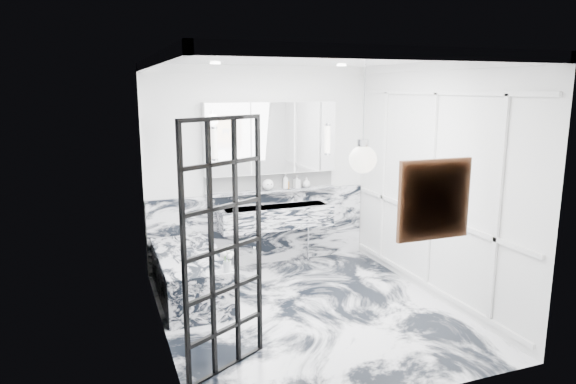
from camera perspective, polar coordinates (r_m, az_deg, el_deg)
name	(u,v)px	position (r m, az deg, el deg)	size (l,w,h in m)	color
floor	(309,312)	(6.01, 2.30, -13.13)	(3.60, 3.60, 0.00)	silver
ceiling	(311,59)	(5.47, 2.54, 14.59)	(3.60, 3.60, 0.00)	white
wall_back	(260,168)	(7.24, -3.16, 2.72)	(3.60, 3.60, 0.00)	white
wall_front	(401,235)	(4.02, 12.49, -4.72)	(3.60, 3.60, 0.00)	white
wall_left	(159,203)	(5.17, -14.13, -1.18)	(3.60, 3.60, 0.00)	white
wall_right	(433,182)	(6.36, 15.81, 1.07)	(3.60, 3.60, 0.00)	white
marble_clad_back	(261,228)	(7.40, -3.02, -4.02)	(3.18, 0.05, 1.05)	silver
marble_clad_left	(161,209)	(5.19, -13.94, -1.81)	(0.02, 3.56, 2.68)	silver
panel_molding	(431,190)	(6.37, 15.62, 0.17)	(0.03, 3.40, 2.30)	white
soap_bottle_a	(285,181)	(7.30, -0.29, 1.20)	(0.08, 0.08, 0.21)	#8C5919
soap_bottle_b	(297,182)	(7.36, 0.98, 1.15)	(0.08, 0.08, 0.18)	#4C4C51
soap_bottle_c	(306,182)	(7.42, 2.06, 1.08)	(0.11, 0.11, 0.14)	silver
face_pot	(268,185)	(7.22, -2.24, 0.81)	(0.16, 0.16, 0.16)	white
amber_bottle	(288,185)	(7.32, 0.01, 0.78)	(0.04, 0.04, 0.10)	#8C5919
flower_vase	(227,267)	(5.63, -6.75, -8.24)	(0.08, 0.08, 0.12)	silver
crittall_door	(224,249)	(4.52, -7.10, -6.31)	(0.88, 0.04, 2.26)	black
artwork	(434,200)	(4.17, 15.94, -0.82)	(0.54, 0.05, 0.54)	#B87E12
pendant_light	(363,159)	(4.34, 8.31, 3.60)	(0.23, 0.23, 0.23)	white
trough_sink	(276,217)	(7.19, -1.37, -2.78)	(1.60, 0.45, 0.30)	silver
ledge	(272,191)	(7.27, -1.81, 0.12)	(1.90, 0.14, 0.04)	silver
subway_tile	(270,181)	(7.30, -1.97, 1.25)	(1.90, 0.03, 0.23)	white
mirror_cabinet	(271,138)	(7.16, -1.86, 6.02)	(1.90, 0.16, 1.00)	white
sconce_left	(215,144)	(6.85, -8.13, 5.33)	(0.07, 0.07, 0.40)	white
sconce_right	(328,139)	(7.38, 4.45, 5.85)	(0.07, 0.07, 0.40)	white
bathtub	(191,275)	(6.40, -10.76, -9.09)	(0.75, 1.65, 0.55)	silver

